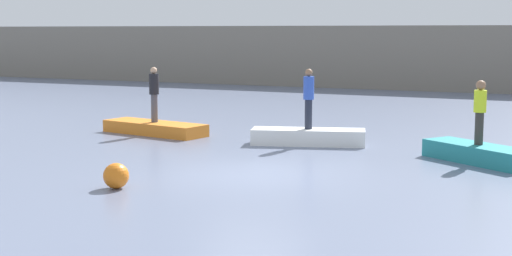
% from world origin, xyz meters
% --- Properties ---
extents(ground_plane, '(120.00, 120.00, 0.00)m').
position_xyz_m(ground_plane, '(0.00, 0.00, 0.00)').
color(ground_plane, slate).
extents(embankment_wall, '(80.00, 1.20, 3.69)m').
position_xyz_m(embankment_wall, '(0.00, 26.51, 1.85)').
color(embankment_wall, gray).
rests_on(embankment_wall, ground_plane).
extents(rowboat_orange, '(3.87, 1.80, 0.40)m').
position_xyz_m(rowboat_orange, '(-5.88, 4.88, 0.20)').
color(rowboat_orange, orange).
rests_on(rowboat_orange, ground_plane).
extents(rowboat_white, '(3.51, 1.90, 0.48)m').
position_xyz_m(rowboat_white, '(-0.45, 4.88, 0.24)').
color(rowboat_white, white).
rests_on(rowboat_white, ground_plane).
extents(rowboat_teal, '(3.10, 2.54, 0.47)m').
position_xyz_m(rowboat_teal, '(4.62, 3.95, 0.23)').
color(rowboat_teal, teal).
rests_on(rowboat_teal, ground_plane).
extents(person_dark_shirt, '(0.32, 0.32, 1.82)m').
position_xyz_m(person_dark_shirt, '(-5.88, 4.88, 1.41)').
color(person_dark_shirt, '#4C4C56').
rests_on(person_dark_shirt, rowboat_orange).
extents(person_hiviz_shirt, '(0.32, 0.32, 1.67)m').
position_xyz_m(person_hiviz_shirt, '(4.62, 3.95, 1.41)').
color(person_hiviz_shirt, '#38332D').
rests_on(person_hiviz_shirt, rowboat_teal).
extents(person_blue_shirt, '(0.32, 0.32, 1.80)m').
position_xyz_m(person_blue_shirt, '(-0.45, 4.88, 1.48)').
color(person_blue_shirt, '#232838').
rests_on(person_blue_shirt, rowboat_white).
extents(mooring_buoy, '(0.56, 0.56, 0.56)m').
position_xyz_m(mooring_buoy, '(-2.03, -2.64, 0.28)').
color(mooring_buoy, orange).
rests_on(mooring_buoy, ground_plane).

